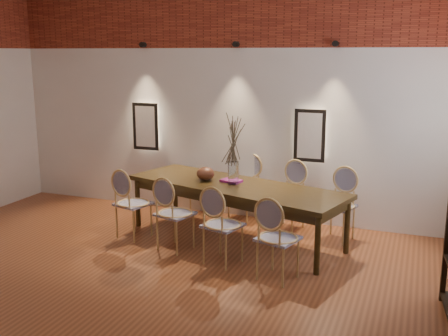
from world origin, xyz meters
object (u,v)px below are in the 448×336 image
(chair_near_a, at_px, (133,203))
(chair_near_c, at_px, (223,225))
(chair_far_a, at_px, (205,181))
(chair_far_c, at_px, (288,197))
(chair_near_b, at_px, (175,214))
(chair_near_d, at_px, (278,238))
(bowl, at_px, (206,174))
(chair_far_b, at_px, (244,189))
(chair_far_d, at_px, (338,206))
(book, at_px, (231,181))
(dining_table, at_px, (235,212))
(vase, at_px, (233,173))

(chair_near_a, xyz_separation_m, chair_near_c, (1.44, -0.41, 0.00))
(chair_far_a, relative_size, chair_far_c, 1.00)
(chair_far_c, bearing_deg, chair_far_a, -0.00)
(chair_near_b, relative_size, chair_near_d, 1.00)
(chair_near_c, bearing_deg, bowl, 139.30)
(chair_far_a, relative_size, bowl, 3.92)
(chair_far_b, relative_size, chair_far_d, 1.00)
(chair_near_b, xyz_separation_m, chair_far_c, (1.13, 1.26, 0.00))
(chair_near_c, bearing_deg, book, 120.22)
(chair_far_b, height_order, chair_far_c, same)
(chair_far_d, xyz_separation_m, book, (-1.37, -0.33, 0.30))
(dining_table, relative_size, chair_far_b, 3.17)
(chair_near_d, bearing_deg, chair_near_a, -180.00)
(chair_near_d, xyz_separation_m, book, (-0.96, 1.13, 0.30))
(chair_far_b, bearing_deg, chair_near_b, 90.00)
(bowl, bearing_deg, vase, -9.05)
(chair_far_c, xyz_separation_m, vase, (-0.59, -0.62, 0.43))
(dining_table, height_order, book, book)
(dining_table, height_order, chair_near_d, chair_near_d)
(chair_near_d, relative_size, chair_far_a, 1.00)
(chair_near_a, xyz_separation_m, bowl, (0.83, 0.50, 0.37))
(chair_near_a, bearing_deg, bowl, 46.77)
(vase, xyz_separation_m, book, (-0.06, 0.09, -0.14))
(dining_table, relative_size, chair_near_b, 3.17)
(dining_table, relative_size, bowl, 12.43)
(chair_near_b, relative_size, chair_far_d, 1.00)
(chair_far_b, bearing_deg, chair_far_d, -180.00)
(chair_near_a, distance_m, chair_near_b, 0.75)
(chair_near_a, bearing_deg, chair_near_c, 0.00)
(chair_far_b, bearing_deg, chair_far_a, -0.00)
(book, bearing_deg, chair_near_c, -75.56)
(chair_far_b, xyz_separation_m, book, (0.07, -0.73, 0.30))
(chair_far_b, relative_size, bowl, 3.92)
(chair_far_b, bearing_deg, vase, 114.43)
(chair_far_a, bearing_deg, chair_near_d, 145.83)
(chair_near_b, relative_size, vase, 3.13)
(chair_near_c, xyz_separation_m, chair_near_d, (0.72, -0.20, 0.00))
(chair_far_d, bearing_deg, chair_near_b, 45.52)
(chair_far_c, height_order, vase, vase)
(dining_table, distance_m, chair_far_d, 1.36)
(chair_near_d, xyz_separation_m, chair_far_a, (-1.74, 2.07, 0.00))
(chair_far_a, height_order, chair_far_c, same)
(vase, relative_size, bowl, 1.25)
(chair_near_d, distance_m, chair_far_d, 1.52)
(chair_near_b, height_order, vase, vase)
(chair_near_a, relative_size, chair_near_b, 1.00)
(bowl, bearing_deg, chair_near_a, -149.01)
(chair_near_d, xyz_separation_m, vase, (-0.90, 1.04, 0.43))
(dining_table, xyz_separation_m, chair_far_c, (0.57, 0.63, 0.09))
(chair_far_c, xyz_separation_m, chair_far_d, (0.72, -0.20, 0.00))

